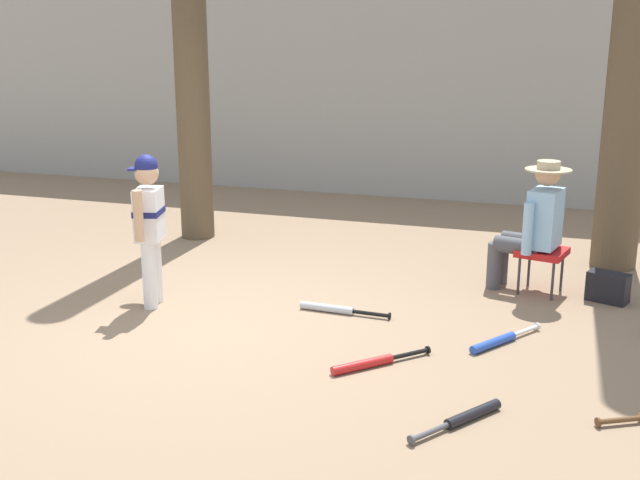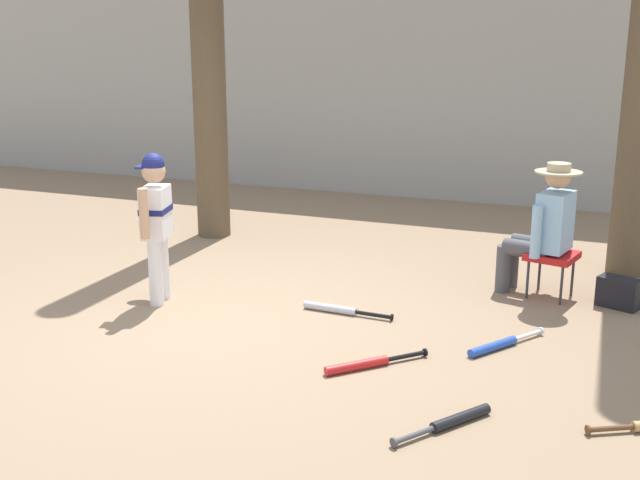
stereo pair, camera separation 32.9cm
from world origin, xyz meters
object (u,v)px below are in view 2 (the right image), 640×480
(bat_black_composite, at_px, (453,421))
(tree_near_player, at_px, (207,22))
(young_ballplayer, at_px, (156,218))
(bat_red_barrel, at_px, (365,364))
(bat_aluminum_silver, at_px, (337,309))
(bat_blue_youth, at_px, (499,345))
(handbag_beside_stool, at_px, (619,293))
(seated_spectator, at_px, (543,225))
(folding_stool, at_px, (552,257))

(bat_black_composite, bearing_deg, tree_near_player, 135.75)
(young_ballplayer, bearing_deg, tree_near_player, 107.78)
(bat_red_barrel, relative_size, bat_aluminum_silver, 0.79)
(bat_black_composite, bearing_deg, bat_blue_youth, 87.51)
(young_ballplayer, distance_m, handbag_beside_stool, 4.00)
(bat_red_barrel, height_order, bat_aluminum_silver, same)
(tree_near_player, distance_m, bat_blue_youth, 4.88)
(young_ballplayer, distance_m, bat_blue_youth, 3.02)
(seated_spectator, distance_m, bat_aluminum_silver, 1.97)
(seated_spectator, bearing_deg, handbag_beside_stool, -6.95)
(tree_near_player, bearing_deg, young_ballplayer, -72.22)
(tree_near_player, relative_size, young_ballplayer, 4.10)
(bat_aluminum_silver, distance_m, bat_black_composite, 2.05)
(tree_near_player, height_order, seated_spectator, tree_near_player)
(bat_red_barrel, xyz_separation_m, bat_aluminum_silver, (-0.58, 0.97, 0.00))
(young_ballplayer, distance_m, bat_red_barrel, 2.34)
(seated_spectator, distance_m, bat_blue_youth, 1.52)
(folding_stool, relative_size, seated_spectator, 0.40)
(young_ballplayer, relative_size, bat_red_barrel, 2.08)
(handbag_beside_stool, xyz_separation_m, bat_red_barrel, (-1.60, -2.01, -0.10))
(handbag_beside_stool, relative_size, bat_blue_youth, 0.49)
(handbag_beside_stool, bearing_deg, bat_blue_youth, -121.24)
(young_ballplayer, relative_size, handbag_beside_stool, 3.84)
(bat_red_barrel, bearing_deg, bat_black_composite, -37.77)
(bat_red_barrel, bearing_deg, seated_spectator, 65.99)
(bat_blue_youth, bearing_deg, handbag_beside_stool, 58.76)
(tree_near_player, bearing_deg, bat_aluminum_silver, -40.62)
(young_ballplayer, relative_size, seated_spectator, 1.09)
(bat_aluminum_silver, distance_m, bat_blue_youth, 1.41)
(folding_stool, bearing_deg, bat_red_barrel, -116.41)
(bat_red_barrel, height_order, bat_black_composite, same)
(seated_spectator, xyz_separation_m, bat_red_barrel, (-0.93, -2.09, -0.61))
(tree_near_player, bearing_deg, bat_blue_youth, -31.30)
(young_ballplayer, distance_m, seated_spectator, 3.36)
(seated_spectator, relative_size, bat_blue_youth, 1.74)
(bat_aluminum_silver, bearing_deg, bat_black_composite, -49.55)
(seated_spectator, xyz_separation_m, handbag_beside_stool, (0.67, -0.08, -0.51))
(handbag_beside_stool, height_order, bat_blue_youth, handbag_beside_stool)
(young_ballplayer, bearing_deg, folding_stool, 23.66)
(handbag_beside_stool, bearing_deg, bat_red_barrel, -128.57)
(handbag_beside_stool, relative_size, bat_red_barrel, 0.54)
(young_ballplayer, height_order, folding_stool, young_ballplayer)
(tree_near_player, bearing_deg, folding_stool, -12.39)
(folding_stool, xyz_separation_m, bat_blue_youth, (-0.22, -1.37, -0.33))
(bat_aluminum_silver, bearing_deg, seated_spectator, 36.50)
(handbag_beside_stool, bearing_deg, bat_aluminum_silver, -154.61)
(young_ballplayer, relative_size, bat_blue_youth, 1.89)
(seated_spectator, distance_m, handbag_beside_stool, 0.85)
(tree_near_player, xyz_separation_m, bat_aluminum_silver, (2.26, -1.94, -2.36))
(folding_stool, relative_size, bat_aluminum_silver, 0.61)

